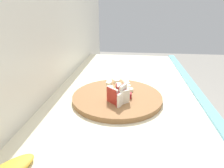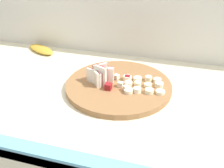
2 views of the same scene
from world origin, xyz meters
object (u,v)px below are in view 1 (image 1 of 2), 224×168
(cutting_board, at_px, (117,97))
(apple_dice_pile, at_px, (121,93))
(banana_slice_rows, at_px, (118,86))
(apple_wedge_fan, at_px, (120,95))

(cutting_board, bearing_deg, apple_dice_pile, -77.12)
(banana_slice_rows, bearing_deg, apple_dice_pile, -166.00)
(cutting_board, relative_size, apple_wedge_fan, 3.84)
(cutting_board, relative_size, apple_dice_pile, 3.70)
(apple_wedge_fan, distance_m, banana_slice_rows, 0.14)
(cutting_board, height_order, apple_dice_pile, apple_dice_pile)
(cutting_board, distance_m, banana_slice_rows, 0.08)
(cutting_board, bearing_deg, banana_slice_rows, 1.95)
(apple_dice_pile, relative_size, banana_slice_rows, 0.65)
(banana_slice_rows, bearing_deg, cutting_board, -178.05)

